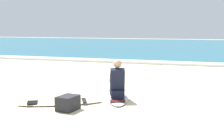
# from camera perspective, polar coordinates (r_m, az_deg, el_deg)

# --- Properties ---
(ground_plane) EXTENTS (80.00, 80.00, 0.00)m
(ground_plane) POSITION_cam_1_polar(r_m,az_deg,el_deg) (7.78, -8.05, -5.63)
(ground_plane) COLOR beige
(sea) EXTENTS (80.00, 28.00, 0.10)m
(sea) POSITION_cam_1_polar(r_m,az_deg,el_deg) (29.04, 11.49, 4.27)
(sea) COLOR teal
(sea) RESTS_ON ground
(breaking_foam) EXTENTS (80.00, 0.90, 0.11)m
(breaking_foam) POSITION_cam_1_polar(r_m,az_deg,el_deg) (15.56, 5.54, 1.38)
(breaking_foam) COLOR white
(breaking_foam) RESTS_ON ground
(surfboard_main) EXTENTS (1.13, 2.09, 0.08)m
(surfboard_main) POSITION_cam_1_polar(r_m,az_deg,el_deg) (7.97, 0.97, -4.96)
(surfboard_main) COLOR silver
(surfboard_main) RESTS_ON ground
(surfer_seated) EXTENTS (0.56, 0.77, 0.95)m
(surfer_seated) POSITION_cam_1_polar(r_m,az_deg,el_deg) (7.66, 0.97, -2.44)
(surfer_seated) COLOR black
(surfer_seated) RESTS_ON surfboard_main
(surfboard_spare_near) EXTENTS (2.00, 1.41, 0.08)m
(surfboard_spare_near) POSITION_cam_1_polar(r_m,az_deg,el_deg) (7.43, -9.50, -6.03)
(surfboard_spare_near) COLOR #EFE5C6
(surfboard_spare_near) RESTS_ON ground
(beach_bag) EXTENTS (0.42, 0.53, 0.32)m
(beach_bag) POSITION_cam_1_polar(r_m,az_deg,el_deg) (6.85, -8.11, -6.12)
(beach_bag) COLOR #232328
(beach_bag) RESTS_ON ground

